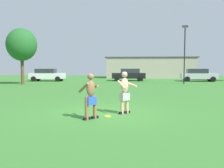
{
  "coord_description": "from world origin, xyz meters",
  "views": [
    {
      "loc": [
        1.11,
        -9.34,
        1.86
      ],
      "look_at": [
        0.21,
        0.81,
        1.1
      ],
      "focal_mm": 37.93,
      "sensor_mm": 36.0,
      "label": 1
    }
  ],
  "objects": [
    {
      "name": "car_silver_far_end",
      "position": [
        9.29,
        21.16,
        0.82
      ],
      "size": [
        4.41,
        2.26,
        1.58
      ],
      "color": "silver",
      "rests_on": "ground_plane"
    },
    {
      "name": "player_with_cap",
      "position": [
        0.79,
        -0.09,
        0.91
      ],
      "size": [
        0.79,
        0.78,
        1.67
      ],
      "color": "black",
      "rests_on": "ground_plane"
    },
    {
      "name": "car_white_mid_lot",
      "position": [
        -9.81,
        20.0,
        0.82
      ],
      "size": [
        4.42,
        2.29,
        1.58
      ],
      "color": "white",
      "rests_on": "ground_plane"
    },
    {
      "name": "lamp_post",
      "position": [
        6.54,
        16.36,
        3.73
      ],
      "size": [
        0.6,
        0.24,
        6.15
      ],
      "color": "black",
      "rests_on": "ground_plane"
    },
    {
      "name": "frisbee",
      "position": [
        0.18,
        -0.74,
        0.01
      ],
      "size": [
        0.25,
        0.25,
        0.03
      ],
      "primitive_type": "cylinder",
      "color": "yellow",
      "rests_on": "ground_plane"
    },
    {
      "name": "car_black_near_post",
      "position": [
        0.57,
        21.61,
        0.82
      ],
      "size": [
        4.43,
        2.31,
        1.58
      ],
      "color": "black",
      "rests_on": "ground_plane"
    },
    {
      "name": "tree_left_field",
      "position": [
        -10.4,
        14.45,
        4.1
      ],
      "size": [
        3.09,
        3.09,
        5.81
      ],
      "color": "brown",
      "rests_on": "ground_plane"
    },
    {
      "name": "ground_plane",
      "position": [
        0.0,
        0.0,
        0.0
      ],
      "size": [
        80.0,
        80.0,
        0.0
      ],
      "primitive_type": "plane",
      "color": "#38752D"
    },
    {
      "name": "outbuilding_behind_lot",
      "position": [
        3.91,
        30.02,
        1.69
      ],
      "size": [
        14.37,
        5.39,
        3.38
      ],
      "color": "#B2A893",
      "rests_on": "ground_plane"
    },
    {
      "name": "player_in_blue",
      "position": [
        -0.37,
        -1.19,
        0.84
      ],
      "size": [
        0.75,
        0.74,
        1.61
      ],
      "color": "black",
      "rests_on": "ground_plane"
    }
  ]
}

